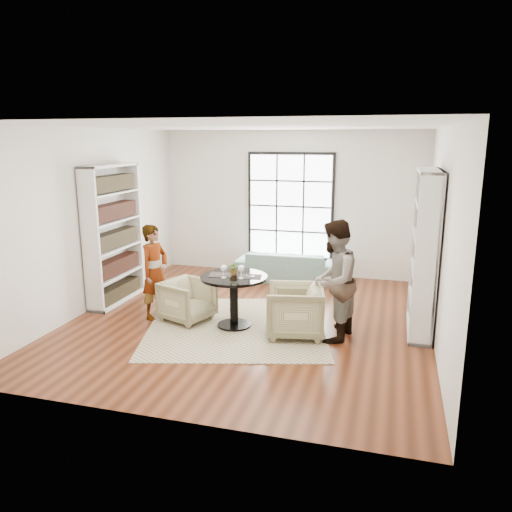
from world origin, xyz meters
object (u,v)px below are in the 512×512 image
(wine_glass_right, at_px, (241,269))
(flower_centerpiece, at_px, (234,268))
(wine_glass_left, at_px, (224,269))
(armchair_right, at_px, (295,311))
(sofa, at_px, (287,266))
(person_left, at_px, (155,272))
(pedestal_table, at_px, (234,290))
(armchair_left, at_px, (187,301))
(person_right, at_px, (334,281))

(wine_glass_right, relative_size, flower_centerpiece, 1.02)
(wine_glass_left, height_order, flower_centerpiece, flower_centerpiece)
(armchair_right, relative_size, wine_glass_left, 4.11)
(sofa, xyz_separation_m, wine_glass_right, (-0.08, -2.88, 0.66))
(person_left, relative_size, wine_glass_right, 7.35)
(person_left, distance_m, wine_glass_left, 1.27)
(flower_centerpiece, bearing_deg, pedestal_table, -77.08)
(armchair_left, bearing_deg, flower_centerpiece, -71.21)
(armchair_right, xyz_separation_m, person_right, (0.55, 0.00, 0.49))
(armchair_left, distance_m, armchair_right, 1.76)
(armchair_left, bearing_deg, armchair_right, -75.37)
(person_left, xyz_separation_m, wine_glass_left, (1.24, -0.21, 0.19))
(sofa, distance_m, wine_glass_left, 3.01)
(pedestal_table, xyz_separation_m, wine_glass_left, (-0.11, -0.15, 0.37))
(flower_centerpiece, bearing_deg, armchair_right, -8.01)
(sofa, height_order, flower_centerpiece, flower_centerpiece)
(armchair_right, distance_m, person_left, 2.34)
(armchair_right, xyz_separation_m, person_left, (-2.31, 0.14, 0.38))
(pedestal_table, bearing_deg, person_left, 177.32)
(armchair_right, height_order, wine_glass_left, wine_glass_left)
(person_left, height_order, wine_glass_right, person_left)
(sofa, xyz_separation_m, flower_centerpiece, (-0.24, -2.72, 0.61))
(pedestal_table, distance_m, flower_centerpiece, 0.33)
(sofa, distance_m, wine_glass_right, 2.96)
(person_right, bearing_deg, armchair_left, -82.61)
(pedestal_table, relative_size, person_right, 0.58)
(pedestal_table, xyz_separation_m, sofa, (0.23, 2.77, -0.29))
(sofa, height_order, person_right, person_right)
(pedestal_table, height_order, person_left, person_left)
(wine_glass_right, bearing_deg, pedestal_table, 144.07)
(armchair_right, bearing_deg, person_left, -104.51)
(armchair_right, distance_m, wine_glass_right, 0.99)
(sofa, height_order, wine_glass_right, wine_glass_right)
(armchair_left, relative_size, person_left, 0.47)
(person_right, xyz_separation_m, flower_centerpiece, (-1.52, 0.14, 0.04))
(armchair_right, distance_m, wine_glass_left, 1.21)
(armchair_left, xyz_separation_m, person_right, (2.31, -0.14, 0.54))
(pedestal_table, xyz_separation_m, person_left, (-1.35, 0.06, 0.17))
(sofa, distance_m, armchair_right, 2.95)
(wine_glass_left, bearing_deg, wine_glass_right, 8.42)
(armchair_left, height_order, person_right, person_right)
(person_right, distance_m, flower_centerpiece, 1.53)
(pedestal_table, height_order, person_right, person_right)
(person_right, relative_size, flower_centerpiece, 8.62)
(flower_centerpiece, bearing_deg, sofa, 84.89)
(pedestal_table, height_order, armchair_right, pedestal_table)
(person_right, bearing_deg, person_left, -81.92)
(sofa, bearing_deg, pedestal_table, 83.52)
(wine_glass_left, bearing_deg, armchair_left, 162.95)
(pedestal_table, bearing_deg, armchair_left, 175.48)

